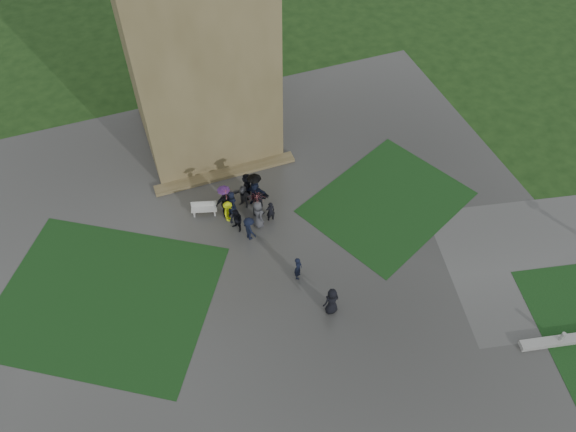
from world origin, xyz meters
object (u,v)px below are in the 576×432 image
object	(u,v)px
bench	(204,208)
pedestrian_mid	(298,268)
tower	(190,8)
pedestrian_near	(332,301)

from	to	relation	value
bench	pedestrian_mid	distance (m)	7.10
tower	bench	distance (m)	11.26
tower	pedestrian_mid	world-z (taller)	tower
bench	pedestrian_near	xyz separation A→B (m)	(4.43, -8.67, 0.46)
pedestrian_mid	tower	bearing A→B (deg)	37.80
pedestrian_mid	bench	bearing A→B (deg)	61.54
bench	pedestrian_near	size ratio (longest dim) A/B	0.86
pedestrian_mid	pedestrian_near	xyz separation A→B (m)	(0.84, -2.55, 0.12)
tower	pedestrian_near	world-z (taller)	tower
pedestrian_mid	pedestrian_near	bearing A→B (deg)	-130.48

